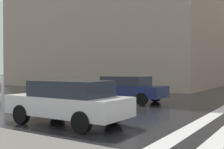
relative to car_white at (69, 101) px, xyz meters
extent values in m
cube|color=silver|center=(5.00, -3.54, -0.75)|extent=(13.00, 0.50, 0.01)
cube|color=tan|center=(23.40, 11.16, 8.57)|extent=(19.79, 22.02, 18.66)
cube|color=silver|center=(0.00, 0.04, -0.15)|extent=(1.75, 4.10, 0.60)
cube|color=#232833|center=(0.00, -0.11, 0.40)|extent=(1.54, 2.46, 0.50)
cylinder|color=black|center=(-0.82, 1.29, -0.45)|extent=(0.20, 0.62, 0.62)
cylinder|color=black|center=(0.83, 1.29, -0.45)|extent=(0.20, 0.62, 0.62)
cylinder|color=black|center=(-0.82, -1.21, -0.45)|extent=(0.20, 0.62, 0.62)
cylinder|color=black|center=(0.82, -1.21, -0.45)|extent=(0.20, 0.62, 0.62)
cube|color=navy|center=(6.50, 1.45, -0.15)|extent=(1.75, 4.10, 0.60)
cube|color=#232833|center=(6.50, 1.60, 0.40)|extent=(1.54, 2.46, 0.50)
cylinder|color=black|center=(7.33, 0.20, -0.45)|extent=(0.20, 0.62, 0.62)
cylinder|color=black|center=(5.67, 0.20, -0.45)|extent=(0.20, 0.62, 0.62)
cylinder|color=black|center=(7.33, 2.70, -0.45)|extent=(0.20, 0.62, 0.62)
cylinder|color=black|center=(5.67, 2.70, -0.45)|extent=(0.20, 0.62, 0.62)
camera|label=1|loc=(-6.72, -6.00, 0.98)|focal=44.22mm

